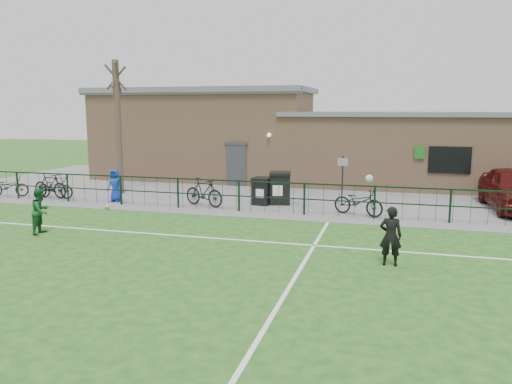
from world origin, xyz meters
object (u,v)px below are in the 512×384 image
(bare_tree, at_px, (118,128))
(sign_post, at_px, (342,181))
(bicycle_e, at_px, (358,202))
(ball_ground, at_px, (107,207))
(bicycle_d, at_px, (204,192))
(bicycle_c, at_px, (55,187))
(wheelie_bin_left, at_px, (280,189))
(spectator_child, at_px, (115,185))
(bicycle_a, at_px, (9,186))
(bicycle_b, at_px, (50,185))
(outfield_player, at_px, (41,211))
(wheelie_bin_right, at_px, (262,192))

(bare_tree, distance_m, sign_post, 10.35)
(bicycle_e, height_order, ball_ground, bicycle_e)
(bicycle_d, bearing_deg, bare_tree, 87.89)
(sign_post, distance_m, bicycle_c, 12.28)
(bare_tree, height_order, wheelie_bin_left, bare_tree)
(bicycle_e, xyz_separation_m, spectator_child, (-10.00, 0.11, 0.18))
(bare_tree, xyz_separation_m, ball_ground, (1.44, -3.46, -2.90))
(bare_tree, xyz_separation_m, bicycle_a, (-4.27, -2.16, -2.53))
(bicycle_c, bearing_deg, bicycle_b, 93.03)
(bicycle_e, bearing_deg, ball_ground, 118.74)
(bare_tree, xyz_separation_m, sign_post, (10.15, -0.39, -1.98))
(bicycle_c, relative_size, ball_ground, 9.09)
(wheelie_bin_left, xyz_separation_m, outfield_player, (-6.09, -6.78, 0.09))
(bicycle_c, bearing_deg, bicycle_e, -87.03)
(bicycle_e, bearing_deg, spectator_child, 109.80)
(bicycle_c, distance_m, spectator_child, 2.93)
(bicycle_b, bearing_deg, spectator_child, -80.74)
(wheelie_bin_left, relative_size, sign_post, 0.61)
(bare_tree, distance_m, ball_ground, 4.74)
(wheelie_bin_right, height_order, bicycle_a, wheelie_bin_right)
(bicycle_a, xyz_separation_m, bicycle_b, (2.00, 0.19, 0.10))
(bare_tree, distance_m, bicycle_d, 5.78)
(bicycle_a, bearing_deg, bicycle_c, -104.53)
(bare_tree, bearing_deg, bicycle_e, -10.75)
(wheelie_bin_right, distance_m, spectator_child, 6.17)
(bicycle_c, xyz_separation_m, ball_ground, (3.45, -1.48, -0.40))
(wheelie_bin_right, xyz_separation_m, ball_ground, (-5.56, -2.51, -0.43))
(wheelie_bin_left, distance_m, bicycle_a, 12.05)
(ball_ground, bearing_deg, bicycle_d, 23.63)
(wheelie_bin_right, height_order, outfield_player, outfield_player)
(wheelie_bin_left, xyz_separation_m, bicycle_b, (-9.94, -1.38, -0.06))
(wheelie_bin_left, bearing_deg, spectator_child, -179.48)
(bare_tree, relative_size, bicycle_d, 3.20)
(outfield_player, xyz_separation_m, ball_ground, (-0.13, 3.92, -0.61))
(outfield_player, bearing_deg, bare_tree, 6.88)
(bicycle_b, xyz_separation_m, spectator_child, (3.19, 0.01, 0.13))
(wheelie_bin_right, bearing_deg, bicycle_b, -168.15)
(bicycle_c, distance_m, ball_ground, 3.78)
(sign_post, relative_size, bicycle_e, 1.05)
(bare_tree, distance_m, wheelie_bin_left, 8.05)
(bicycle_a, xyz_separation_m, spectator_child, (5.19, 0.20, 0.23))
(wheelie_bin_left, height_order, bicycle_b, wheelie_bin_left)
(wheelie_bin_left, bearing_deg, bare_tree, 164.64)
(bare_tree, height_order, ball_ground, bare_tree)
(bicycle_a, relative_size, ball_ground, 8.60)
(sign_post, bearing_deg, bicycle_e, -65.62)
(bicycle_a, height_order, bicycle_b, bicycle_b)
(wheelie_bin_left, xyz_separation_m, wheelie_bin_right, (-0.66, -0.35, -0.10))
(sign_post, relative_size, ball_ground, 10.02)
(bicycle_b, bearing_deg, bicycle_d, -80.78)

